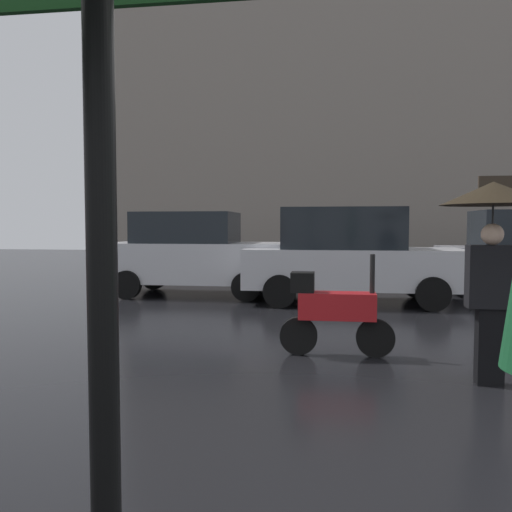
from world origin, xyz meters
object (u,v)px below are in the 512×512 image
Objects in this scene: parked_scooter at (333,310)px; parked_car_left at (193,253)px; pedestrian_with_umbrella at (493,224)px; parked_car_right at (349,255)px.

parked_scooter is 0.34× the size of parked_car_left.
parked_car_right is at bearing 17.37° from pedestrian_with_umbrella.
parked_car_right is (3.47, -0.71, 0.02)m from parked_car_left.
pedestrian_with_umbrella is 0.50× the size of parked_car_left.
parked_car_left is 3.55m from parked_car_right.
parked_scooter is at bearing -45.46° from parked_car_left.
pedestrian_with_umbrella is 0.46× the size of parked_car_right.
parked_scooter is 0.32× the size of parked_car_right.
parked_car_left is at bearing 42.35° from pedestrian_with_umbrella.
parked_car_right reaches higher than parked_car_left.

